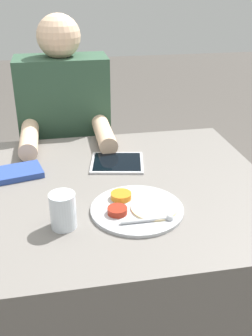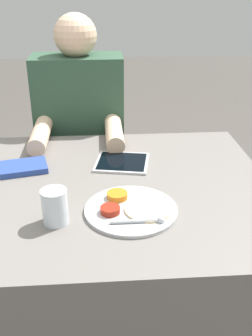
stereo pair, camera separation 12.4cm
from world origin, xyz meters
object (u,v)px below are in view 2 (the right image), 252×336
Objects in this scene: thali_tray at (131,209)px; red_notebook at (24,168)px; person_diner at (82,155)px; drinking_glass at (55,207)px; tablet_device at (122,162)px.

red_notebook is at bearing 140.15° from thali_tray.
person_diner is 11.96× the size of drinking_glass.
thali_tray is 2.69× the size of drinking_glass.
thali_tray is at bearing -39.85° from red_notebook.
tablet_device is at bearing 60.36° from drinking_glass.
drinking_glass reaches higher than red_notebook.
drinking_glass is at bearing -67.06° from red_notebook.
thali_tray is at bearing -89.02° from tablet_device.
tablet_device is 0.18× the size of person_diner.
thali_tray is 0.45m from red_notebook.
red_notebook reaches higher than tablet_device.
thali_tray reaches higher than red_notebook.
drinking_glass reaches higher than thali_tray.
person_diner is at bearing 102.68° from thali_tray.
drinking_glass is (0.14, -0.33, 0.04)m from red_notebook.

